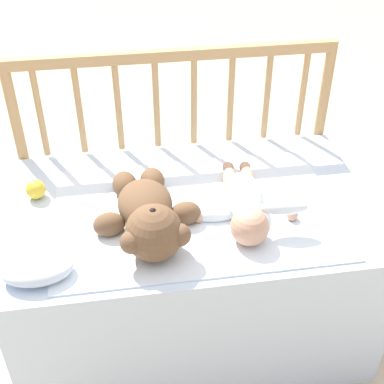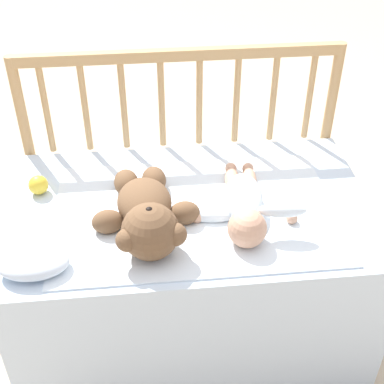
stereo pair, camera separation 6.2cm
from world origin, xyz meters
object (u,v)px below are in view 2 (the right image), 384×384
object	(u,v)px
teddy_bear	(147,214)
small_pillow	(34,263)
baby	(244,204)
toy_ball	(38,185)

from	to	relation	value
teddy_bear	small_pillow	distance (m)	0.33
teddy_bear	baby	world-z (taller)	teddy_bear
small_pillow	baby	bearing A→B (deg)	15.87
toy_ball	small_pillow	bearing A→B (deg)	-85.02
teddy_bear	small_pillow	world-z (taller)	teddy_bear
baby	small_pillow	world-z (taller)	baby
teddy_bear	toy_ball	xyz separation A→B (m)	(-0.33, 0.22, -0.03)
teddy_bear	toy_ball	bearing A→B (deg)	146.75
small_pillow	teddy_bear	bearing A→B (deg)	23.76
teddy_bear	small_pillow	bearing A→B (deg)	-156.24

